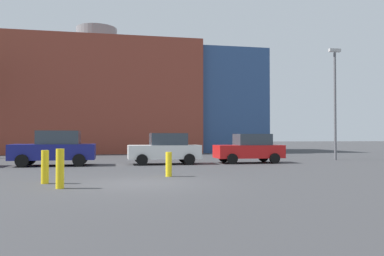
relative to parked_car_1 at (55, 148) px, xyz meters
The scene contains 9 objects.
ground_plane 9.55m from the parked_car_1, 66.43° to the right, with size 200.00×200.00×0.00m, color #38383A.
building_backdrop 19.15m from the parked_car_1, 85.85° to the left, with size 32.52×11.90×12.40m.
parked_car_1 is the anchor object (origin of this frame).
parked_car_2 5.84m from the parked_car_1, ahead, with size 3.96×1.95×1.72m.
parked_car_3 10.78m from the parked_car_1, ahead, with size 3.89×1.91×1.68m.
bollard_yellow_0 8.23m from the parked_car_1, 84.30° to the right, with size 0.24×0.24×1.09m, color yellow.
bollard_yellow_1 8.45m from the parked_car_1, 52.93° to the right, with size 0.24×0.24×0.94m, color yellow.
bollard_yellow_2 9.64m from the parked_car_1, 81.32° to the right, with size 0.24×0.24×1.17m, color yellow.
street_lamp 17.64m from the parked_car_1, ahead, with size 0.80×0.24×7.30m.
Camera 1 is at (-0.83, -12.95, 1.54)m, focal length 36.68 mm.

